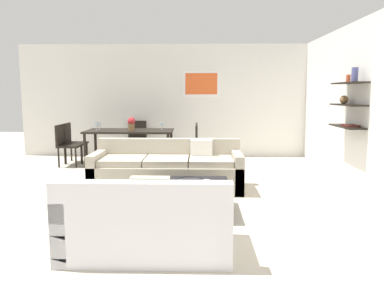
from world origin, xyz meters
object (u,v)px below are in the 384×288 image
(coffee_table, at_px, (185,198))
(wine_glass_left_far, at_px, (99,125))
(wine_glass_right_far, at_px, (162,124))
(decorative_bowl, at_px, (190,181))
(dining_chair_head, at_px, (137,137))
(dining_chair_left_near, at_px, (66,142))
(wine_glass_head, at_px, (133,122))
(sofa_beige, at_px, (168,171))
(loveseat_white, at_px, (148,223))
(wine_glass_left_near, at_px, (96,125))
(apple_on_coffee_table, at_px, (163,179))
(centerpiece_vase, at_px, (131,123))
(dining_chair_right_near, at_px, (191,143))
(dining_chair_right_far, at_px, (192,140))
(dining_chair_left_far, at_px, (72,140))
(candle_jar, at_px, (206,183))
(dining_table, at_px, (130,133))

(coffee_table, relative_size, wine_glass_left_far, 7.76)
(wine_glass_right_far, bearing_deg, decorative_bowl, -78.02)
(wine_glass_left_far, bearing_deg, dining_chair_head, 47.47)
(dining_chair_left_near, height_order, wine_glass_head, wine_glass_head)
(wine_glass_head, bearing_deg, sofa_beige, -67.64)
(decorative_bowl, xyz_separation_m, wine_glass_right_far, (-0.72, 3.38, 0.45))
(loveseat_white, height_order, wine_glass_left_near, wine_glass_left_near)
(apple_on_coffee_table, relative_size, centerpiece_vase, 0.29)
(dining_chair_head, bearing_deg, wine_glass_head, -90.00)
(dining_chair_right_near, height_order, wine_glass_left_far, wine_glass_left_far)
(dining_chair_head, bearing_deg, sofa_beige, -70.95)
(apple_on_coffee_table, height_order, dining_chair_right_near, dining_chair_right_near)
(dining_chair_right_near, bearing_deg, dining_chair_left_near, 180.00)
(apple_on_coffee_table, bearing_deg, dining_chair_right_far, 84.99)
(loveseat_white, xyz_separation_m, dining_chair_right_far, (0.31, 4.67, 0.21))
(decorative_bowl, distance_m, wine_glass_left_near, 3.81)
(decorative_bowl, xyz_separation_m, wine_glass_left_near, (-2.08, 3.15, 0.46))
(wine_glass_head, height_order, wine_glass_left_far, wine_glass_head)
(dining_chair_left_far, bearing_deg, wine_glass_head, 8.02)
(coffee_table, distance_m, candle_jar, 0.38)
(dining_chair_head, bearing_deg, wine_glass_left_near, -125.23)
(wine_glass_right_far, bearing_deg, wine_glass_left_near, -170.75)
(dining_chair_right_near, bearing_deg, wine_glass_left_far, 171.15)
(wine_glass_left_near, bearing_deg, centerpiece_vase, 5.24)
(apple_on_coffee_table, distance_m, dining_chair_right_near, 2.97)
(dining_chair_left_far, height_order, dining_chair_head, same)
(wine_glass_left_near, relative_size, wine_glass_left_far, 1.24)
(dining_chair_head, bearing_deg, candle_jar, -69.20)
(centerpiece_vase, bearing_deg, apple_on_coffee_table, -72.45)
(candle_jar, height_order, wine_glass_left_far, wine_glass_left_far)
(dining_chair_right_near, bearing_deg, wine_glass_left_near, 177.41)
(loveseat_white, relative_size, wine_glass_right_far, 9.97)
(wine_glass_head, height_order, wine_glass_left_near, wine_glass_head)
(sofa_beige, relative_size, dining_chair_right_far, 2.70)
(candle_jar, bearing_deg, dining_table, 115.47)
(decorative_bowl, relative_size, wine_glass_left_near, 2.19)
(sofa_beige, xyz_separation_m, dining_table, (-1.00, 2.04, 0.39))
(wine_glass_head, bearing_deg, dining_chair_left_far, -171.98)
(sofa_beige, bearing_deg, dining_chair_right_near, 79.90)
(dining_chair_head, height_order, dining_chair_left_near, same)
(loveseat_white, xyz_separation_m, wine_glass_left_far, (-1.70, 4.58, 0.56))
(dining_chair_head, xyz_separation_m, wine_glass_left_far, (-0.68, -0.75, 0.35))
(sofa_beige, xyz_separation_m, wine_glass_left_far, (-1.68, 2.16, 0.56))
(candle_jar, bearing_deg, wine_glass_right_far, 104.83)
(dining_chair_right_far, bearing_deg, wine_glass_head, 171.98)
(dining_chair_head, bearing_deg, centerpiece_vase, -86.75)
(sofa_beige, distance_m, dining_table, 2.31)
(apple_on_coffee_table, bearing_deg, dining_chair_left_far, 125.16)
(dining_chair_left_near, relative_size, wine_glass_right_far, 5.51)
(dining_chair_head, bearing_deg, decorative_bowl, -71.24)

